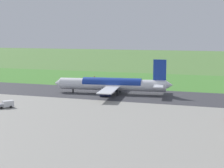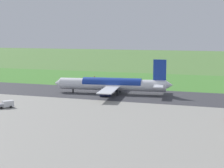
{
  "view_description": "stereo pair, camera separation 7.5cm",
  "coord_description": "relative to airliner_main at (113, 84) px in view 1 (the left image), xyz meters",
  "views": [
    {
      "loc": [
        -52.63,
        147.37,
        27.27
      ],
      "look_at": [
        -4.54,
        0.0,
        4.5
      ],
      "focal_mm": 56.15,
      "sensor_mm": 36.0,
      "label": 1
    },
    {
      "loc": [
        -52.7,
        147.35,
        27.27
      ],
      "look_at": [
        -4.54,
        0.0,
        4.5
      ],
      "focal_mm": 56.15,
      "sensor_mm": 36.0,
      "label": 2
    }
  ],
  "objects": [
    {
      "name": "service_truck_baggage",
      "position": [
        27.91,
        40.35,
        -2.95
      ],
      "size": [
        5.44,
        5.9,
        2.65
      ],
      "color": "gray",
      "rests_on": "ground"
    },
    {
      "name": "no_stopping_sign",
      "position": [
        23.97,
        -39.43,
        -2.92
      ],
      "size": [
        0.6,
        0.1,
        2.39
      ],
      "color": "slate",
      "rests_on": "ground"
    },
    {
      "name": "grass_verge_foreground",
      "position": [
        4.91,
        -43.73,
        -4.33
      ],
      "size": [
        600.0,
        80.0,
        0.04
      ],
      "primitive_type": "cube",
      "color": "#478534",
      "rests_on": "ground"
    },
    {
      "name": "airliner_main",
      "position": [
        0.0,
        0.0,
        0.0
      ],
      "size": [
        54.12,
        44.4,
        15.88
      ],
      "color": "white",
      "rests_on": "ground"
    },
    {
      "name": "traffic_cone_orange",
      "position": [
        28.71,
        -44.06,
        -4.08
      ],
      "size": [
        0.4,
        0.4,
        0.55
      ],
      "primitive_type": "cone",
      "color": "orange",
      "rests_on": "ground"
    },
    {
      "name": "ground_plane",
      "position": [
        4.91,
        0.05,
        -4.35
      ],
      "size": [
        800.0,
        800.0,
        0.0
      ],
      "primitive_type": "plane",
      "color": "#547F3D"
    },
    {
      "name": "runway_asphalt",
      "position": [
        4.91,
        0.05,
        -4.32
      ],
      "size": [
        600.0,
        32.13,
        0.06
      ],
      "primitive_type": "cube",
      "color": "#38383D",
      "rests_on": "ground"
    },
    {
      "name": "apron_concrete",
      "position": [
        4.91,
        62.96,
        -4.33
      ],
      "size": [
        440.0,
        110.0,
        0.05
      ],
      "primitive_type": "cube",
      "color": "gray",
      "rests_on": "ground"
    }
  ]
}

